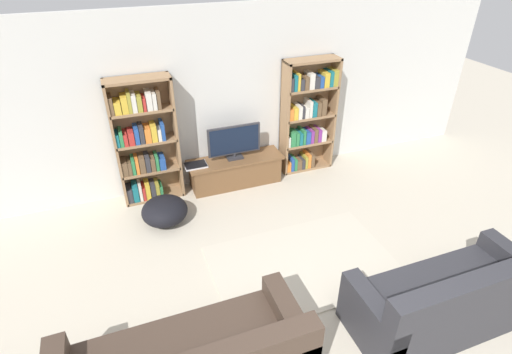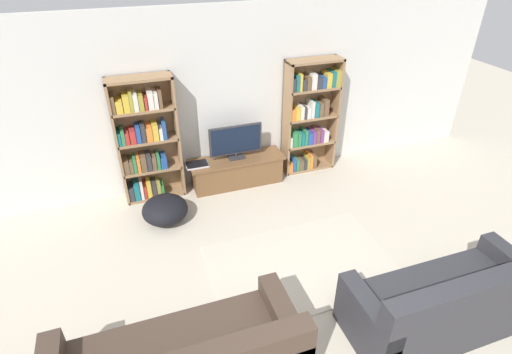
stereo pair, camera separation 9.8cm
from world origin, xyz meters
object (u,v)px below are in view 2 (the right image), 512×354
(bookshelf_right, at_px, (309,117))
(laptop, at_px, (197,165))
(bookshelf_left, at_px, (145,142))
(beanbag_ottoman, at_px, (165,210))
(television, at_px, (236,141))
(couch_right_sofa, at_px, (445,304))
(tv_stand, at_px, (237,171))

(bookshelf_right, distance_m, laptop, 1.89)
(bookshelf_left, relative_size, beanbag_ottoman, 2.94)
(television, relative_size, couch_right_sofa, 0.42)
(bookshelf_right, distance_m, couch_right_sofa, 3.36)
(couch_right_sofa, bearing_deg, beanbag_ottoman, 131.77)
(beanbag_ottoman, bearing_deg, bookshelf_right, 15.90)
(bookshelf_right, bearing_deg, beanbag_ottoman, -164.10)
(laptop, distance_m, couch_right_sofa, 3.65)
(tv_stand, height_order, beanbag_ottoman, tv_stand)
(beanbag_ottoman, bearing_deg, couch_right_sofa, -48.23)
(bookshelf_left, bearing_deg, couch_right_sofa, -53.69)
(laptop, xyz_separation_m, couch_right_sofa, (1.76, -3.20, -0.16))
(couch_right_sofa, bearing_deg, television, 109.62)
(tv_stand, distance_m, couch_right_sofa, 3.40)
(tv_stand, distance_m, laptop, 0.65)
(tv_stand, xyz_separation_m, beanbag_ottoman, (-1.19, -0.58, -0.05))
(bookshelf_right, relative_size, television, 2.25)
(bookshelf_right, relative_size, beanbag_ottoman, 2.94)
(television, bearing_deg, couch_right_sofa, -70.38)
(bookshelf_left, distance_m, couch_right_sofa, 4.15)
(bookshelf_left, bearing_deg, beanbag_ottoman, -82.51)
(bookshelf_left, height_order, couch_right_sofa, bookshelf_left)
(bookshelf_right, relative_size, couch_right_sofa, 0.95)
(tv_stand, height_order, television, television)
(couch_right_sofa, bearing_deg, bookshelf_right, 88.73)
(bookshelf_left, xyz_separation_m, beanbag_ottoman, (0.09, -0.69, -0.71))
(bookshelf_right, xyz_separation_m, tv_stand, (-1.22, -0.10, -0.68))
(laptop, bearing_deg, couch_right_sofa, -61.15)
(laptop, bearing_deg, tv_stand, 0.79)
(television, height_order, couch_right_sofa, television)
(television, distance_m, couch_right_sofa, 3.45)
(television, bearing_deg, tv_stand, -90.00)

